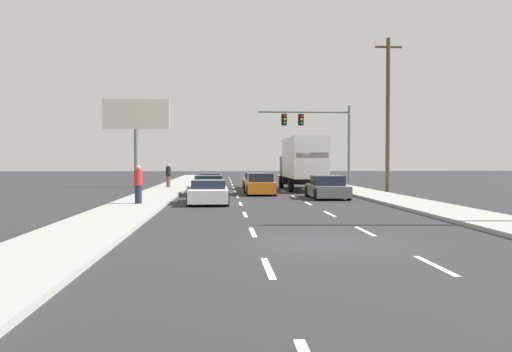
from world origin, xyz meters
name	(u,v)px	position (x,y,z in m)	size (l,w,h in m)	color
ground_plane	(257,189)	(0.00, 25.00, 0.00)	(140.00, 140.00, 0.00)	#2B2B2D
sidewalk_right	(360,192)	(6.61, 20.00, 0.07)	(2.72, 80.00, 0.14)	#9E9E99
sidewalk_left	(161,193)	(-6.61, 20.00, 0.07)	(2.72, 80.00, 0.14)	#9E9E99
lane_markings	(260,191)	(0.00, 21.93, 0.00)	(3.54, 62.00, 0.01)	silver
car_silver	(210,182)	(-3.54, 26.18, 0.54)	(1.87, 4.13, 1.18)	#B7BABF
car_green	(209,186)	(-3.45, 18.69, 0.56)	(2.00, 4.65, 1.23)	#196B38
car_white	(209,192)	(-3.29, 12.36, 0.56)	(2.02, 4.71, 1.17)	white
car_yellow	(255,181)	(-0.07, 25.80, 0.56)	(1.88, 4.07, 1.25)	yellow
car_orange	(260,185)	(-0.23, 18.83, 0.63)	(1.84, 4.26, 1.36)	orange
box_truck	(302,161)	(3.20, 23.25, 2.15)	(2.54, 8.71, 3.78)	white
car_gray	(327,188)	(3.36, 15.26, 0.59)	(2.00, 4.16, 1.30)	slate
traffic_signal_mast	(312,126)	(5.00, 29.33, 5.08)	(7.90, 0.69, 6.88)	#595B56
utility_pole_mid	(388,114)	(8.51, 20.14, 5.32)	(1.80, 0.28, 10.35)	brown
roadside_billboard	(136,123)	(-9.57, 28.40, 5.26)	(5.35, 0.36, 7.15)	slate
pedestrian_near_corner	(168,175)	(-6.75, 26.01, 1.03)	(0.38, 0.38, 1.78)	brown
pedestrian_mid_block	(138,184)	(-6.52, 10.80, 1.04)	(0.38, 0.38, 1.80)	#1E233F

